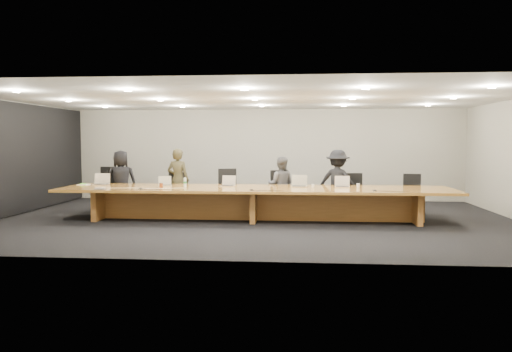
# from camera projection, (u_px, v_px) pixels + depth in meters

# --- Properties ---
(ground) EXTENTS (12.00, 12.00, 0.00)m
(ground) POSITION_uv_depth(u_px,v_px,m) (255.00, 220.00, 11.55)
(ground) COLOR black
(ground) RESTS_ON ground
(back_wall) EXTENTS (12.00, 0.02, 2.80)m
(back_wall) POSITION_uv_depth(u_px,v_px,m) (266.00, 155.00, 15.43)
(back_wall) COLOR #B8B5A7
(back_wall) RESTS_ON ground
(left_wall_panel) EXTENTS (0.08, 7.84, 2.74)m
(left_wall_panel) POSITION_uv_depth(u_px,v_px,m) (9.00, 160.00, 11.97)
(left_wall_panel) COLOR black
(left_wall_panel) RESTS_ON ground
(conference_table) EXTENTS (9.00, 1.80, 0.75)m
(conference_table) POSITION_uv_depth(u_px,v_px,m) (255.00, 198.00, 11.52)
(conference_table) COLOR #955F20
(conference_table) RESTS_ON ground
(chair_far_left) EXTENTS (0.61, 0.61, 1.17)m
(chair_far_left) POSITION_uv_depth(u_px,v_px,m) (106.00, 188.00, 13.18)
(chair_far_left) COLOR black
(chair_far_left) RESTS_ON ground
(chair_left) EXTENTS (0.57, 0.57, 1.03)m
(chair_left) POSITION_uv_depth(u_px,v_px,m) (176.00, 192.00, 12.95)
(chair_left) COLOR black
(chair_left) RESTS_ON ground
(chair_mid_left) EXTENTS (0.73, 0.73, 1.13)m
(chair_mid_left) POSITION_uv_depth(u_px,v_px,m) (229.00, 190.00, 12.82)
(chair_mid_left) COLOR black
(chair_mid_left) RESTS_ON ground
(chair_mid_right) EXTENTS (0.62, 0.62, 1.10)m
(chair_mid_right) POSITION_uv_depth(u_px,v_px,m) (280.00, 191.00, 12.63)
(chair_mid_right) COLOR black
(chair_mid_right) RESTS_ON ground
(chair_right) EXTENTS (0.56, 0.56, 1.03)m
(chair_right) POSITION_uv_depth(u_px,v_px,m) (355.00, 193.00, 12.59)
(chair_right) COLOR black
(chair_right) RESTS_ON ground
(chair_far_right) EXTENTS (0.63, 0.63, 1.03)m
(chair_far_right) POSITION_uv_depth(u_px,v_px,m) (412.00, 194.00, 12.38)
(chair_far_right) COLOR black
(chair_far_right) RESTS_ON ground
(person_a) EXTENTS (0.90, 0.73, 1.59)m
(person_a) POSITION_uv_depth(u_px,v_px,m) (121.00, 181.00, 12.92)
(person_a) COLOR black
(person_a) RESTS_ON ground
(person_b) EXTENTS (0.66, 0.50, 1.64)m
(person_b) POSITION_uv_depth(u_px,v_px,m) (178.00, 180.00, 12.86)
(person_b) COLOR #322E1B
(person_b) RESTS_ON ground
(person_c) EXTENTS (0.74, 0.60, 1.43)m
(person_c) POSITION_uv_depth(u_px,v_px,m) (281.00, 185.00, 12.68)
(person_c) COLOR #4D4D4F
(person_c) RESTS_ON ground
(person_d) EXTENTS (1.17, 0.88, 1.61)m
(person_d) POSITION_uv_depth(u_px,v_px,m) (338.00, 182.00, 12.53)
(person_d) COLOR black
(person_d) RESTS_ON ground
(laptop_a) EXTENTS (0.41, 0.33, 0.29)m
(laptop_a) POSITION_uv_depth(u_px,v_px,m) (101.00, 179.00, 12.22)
(laptop_a) COLOR #BAA78E
(laptop_a) RESTS_ON conference_table
(laptop_b) EXTENTS (0.36, 0.31, 0.24)m
(laptop_b) POSITION_uv_depth(u_px,v_px,m) (165.00, 181.00, 12.00)
(laptop_b) COLOR #B9AE8D
(laptop_b) RESTS_ON conference_table
(laptop_c) EXTENTS (0.37, 0.30, 0.26)m
(laptop_c) POSITION_uv_depth(u_px,v_px,m) (227.00, 181.00, 11.87)
(laptop_c) COLOR #B9A58D
(laptop_c) RESTS_ON conference_table
(laptop_d) EXTENTS (0.38, 0.29, 0.29)m
(laptop_d) POSITION_uv_depth(u_px,v_px,m) (299.00, 181.00, 11.70)
(laptop_d) COLOR tan
(laptop_d) RESTS_ON conference_table
(laptop_e) EXTENTS (0.36, 0.28, 0.27)m
(laptop_e) POSITION_uv_depth(u_px,v_px,m) (342.00, 181.00, 11.61)
(laptop_e) COLOR #C4AE95
(laptop_e) RESTS_ON conference_table
(water_bottle) EXTENTS (0.07, 0.07, 0.21)m
(water_bottle) POSITION_uv_depth(u_px,v_px,m) (185.00, 182.00, 11.68)
(water_bottle) COLOR silver
(water_bottle) RESTS_ON conference_table
(amber_mug) EXTENTS (0.10, 0.10, 0.10)m
(amber_mug) POSITION_uv_depth(u_px,v_px,m) (161.00, 185.00, 11.57)
(amber_mug) COLOR brown
(amber_mug) RESTS_ON conference_table
(paper_cup_near) EXTENTS (0.09, 0.09, 0.08)m
(paper_cup_near) POSITION_uv_depth(u_px,v_px,m) (313.00, 186.00, 11.53)
(paper_cup_near) COLOR silver
(paper_cup_near) RESTS_ON conference_table
(paper_cup_far) EXTENTS (0.08, 0.08, 0.09)m
(paper_cup_far) POSITION_uv_depth(u_px,v_px,m) (358.00, 186.00, 11.54)
(paper_cup_far) COLOR silver
(paper_cup_far) RESTS_ON conference_table
(notepad) EXTENTS (0.29, 0.25, 0.02)m
(notepad) POSITION_uv_depth(u_px,v_px,m) (84.00, 185.00, 12.25)
(notepad) COLOR white
(notepad) RESTS_ON conference_table
(lime_gadget) EXTENTS (0.16, 0.12, 0.02)m
(lime_gadget) POSITION_uv_depth(u_px,v_px,m) (83.00, 184.00, 12.23)
(lime_gadget) COLOR #62D338
(lime_gadget) RESTS_ON notepad
(av_box) EXTENTS (0.23, 0.18, 0.03)m
(av_box) POSITION_uv_depth(u_px,v_px,m) (100.00, 189.00, 11.08)
(av_box) COLOR #A3A4A8
(av_box) RESTS_ON conference_table
(mic_left) EXTENTS (0.12, 0.12, 0.03)m
(mic_left) POSITION_uv_depth(u_px,v_px,m) (141.00, 189.00, 11.15)
(mic_left) COLOR black
(mic_left) RESTS_ON conference_table
(mic_center) EXTENTS (0.11, 0.11, 0.03)m
(mic_center) POSITION_uv_depth(u_px,v_px,m) (252.00, 190.00, 10.89)
(mic_center) COLOR black
(mic_center) RESTS_ON conference_table
(mic_right) EXTENTS (0.12, 0.12, 0.03)m
(mic_right) POSITION_uv_depth(u_px,v_px,m) (375.00, 190.00, 10.73)
(mic_right) COLOR black
(mic_right) RESTS_ON conference_table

